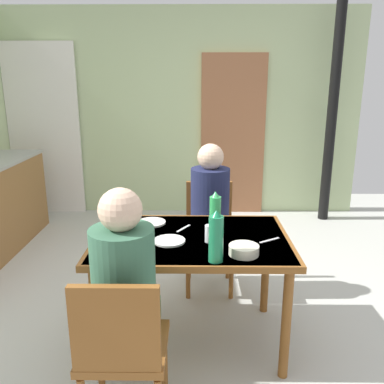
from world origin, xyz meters
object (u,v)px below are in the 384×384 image
object	(u,v)px
serving_bowl_center	(244,250)
person_far_diner	(210,200)
dining_table	(192,249)
water_bottle_green_far	(216,237)
chair_far_diner	(209,229)
person_near_diner	(124,277)
water_bottle_green_near	(215,214)
chair_near_diner	(122,348)

from	to	relation	value
serving_bowl_center	person_far_diner	bearing A→B (deg)	100.11
dining_table	water_bottle_green_far	world-z (taller)	water_bottle_green_far
chair_far_diner	serving_bowl_center	world-z (taller)	chair_far_diner
chair_far_diner	person_near_diner	bearing A→B (deg)	72.39
dining_table	water_bottle_green_near	world-z (taller)	water_bottle_green_near
person_far_diner	water_bottle_green_far	bearing A→B (deg)	89.88
water_bottle_green_near	water_bottle_green_far	size ratio (longest dim) A/B	0.96
dining_table	person_near_diner	distance (m)	0.72
dining_table	person_far_diner	distance (m)	0.66
chair_near_diner	person_far_diner	xyz separation A→B (m)	(0.45, 1.40, 0.28)
chair_far_diner	person_far_diner	xyz separation A→B (m)	(-0.00, -0.14, 0.28)
chair_near_diner	water_bottle_green_far	xyz separation A→B (m)	(0.44, 0.42, 0.37)
serving_bowl_center	chair_far_diner	bearing A→B (deg)	98.79
chair_near_diner	water_bottle_green_near	distance (m)	1.01
chair_far_diner	chair_near_diner	bearing A→B (deg)	73.87
person_near_diner	water_bottle_green_near	size ratio (longest dim) A/B	2.76
chair_near_diner	water_bottle_green_far	bearing A→B (deg)	43.73
water_bottle_green_far	person_near_diner	bearing A→B (deg)	-147.01
chair_far_diner	serving_bowl_center	size ratio (longest dim) A/B	5.12
water_bottle_green_far	dining_table	bearing A→B (deg)	111.01
chair_near_diner	chair_far_diner	bearing A→B (deg)	73.87
chair_near_diner	serving_bowl_center	xyz separation A→B (m)	(0.61, 0.51, 0.26)
dining_table	serving_bowl_center	xyz separation A→B (m)	(0.29, -0.26, 0.11)
chair_far_diner	water_bottle_green_far	size ratio (longest dim) A/B	3.00
water_bottle_green_near	water_bottle_green_far	bearing A→B (deg)	-91.97
person_far_diner	water_bottle_green_far	world-z (taller)	person_far_diner
chair_near_diner	dining_table	bearing A→B (deg)	68.03
water_bottle_green_far	chair_near_diner	bearing A→B (deg)	-136.27
chair_near_diner	chair_far_diner	distance (m)	1.60
chair_near_diner	person_near_diner	bearing A→B (deg)	90.00
water_bottle_green_far	serving_bowl_center	bearing A→B (deg)	27.82
chair_far_diner	person_far_diner	distance (m)	0.31
water_bottle_green_far	serving_bowl_center	distance (m)	0.21
dining_table	water_bottle_green_near	xyz separation A→B (m)	(0.15, 0.06, 0.21)
dining_table	chair_far_diner	size ratio (longest dim) A/B	1.40
person_near_diner	water_bottle_green_far	size ratio (longest dim) A/B	2.66
serving_bowl_center	water_bottle_green_near	bearing A→B (deg)	114.81
dining_table	chair_near_diner	size ratio (longest dim) A/B	1.40
chair_far_diner	water_bottle_green_far	distance (m)	1.18
person_far_diner	water_bottle_green_near	world-z (taller)	person_far_diner
water_bottle_green_far	chair_far_diner	bearing A→B (deg)	89.89
serving_bowl_center	water_bottle_green_far	bearing A→B (deg)	-152.18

